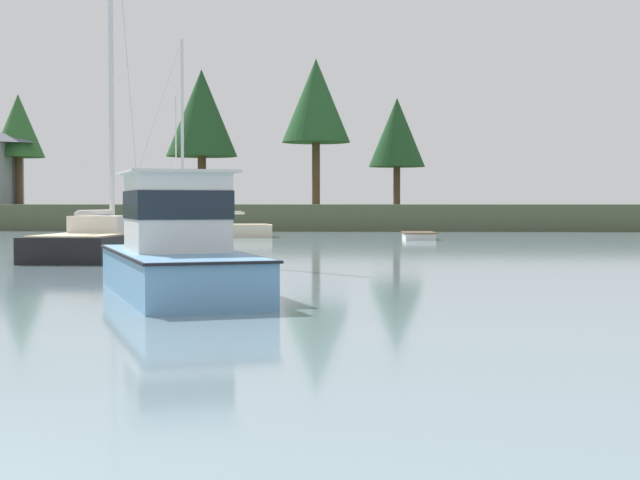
{
  "coord_description": "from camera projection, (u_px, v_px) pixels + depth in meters",
  "views": [
    {
      "loc": [
        4.31,
        -5.59,
        1.91
      ],
      "look_at": [
        2.64,
        30.42,
        0.53
      ],
      "focal_mm": 53.58,
      "sensor_mm": 36.0,
      "label": 1
    }
  ],
  "objects": [
    {
      "name": "sailboat_black",
      "position": [
        106.0,
        248.0,
        34.38
      ],
      "size": [
        3.14,
        9.94,
        15.75
      ],
      "color": "black",
      "rests_on": "ground"
    },
    {
      "name": "sailboat_cream",
      "position": [
        196.0,
        233.0,
        54.17
      ],
      "size": [
        8.95,
        3.36,
        11.68
      ],
      "color": "beige",
      "rests_on": "ground"
    },
    {
      "name": "shore_tree_center_left",
      "position": [
        202.0,
        114.0,
        77.91
      ],
      "size": [
        5.82,
        5.82,
        11.03
      ],
      "color": "brown",
      "rests_on": "far_shore_bank"
    },
    {
      "name": "shore_tree_center",
      "position": [
        397.0,
        133.0,
        81.6
      ],
      "size": [
        4.82,
        4.82,
        9.11
      ],
      "color": "brown",
      "rests_on": "far_shore_bank"
    },
    {
      "name": "dinghy_white",
      "position": [
        419.0,
        237.0,
        51.17
      ],
      "size": [
        1.76,
        3.75,
        0.53
      ],
      "color": "white",
      "rests_on": "ground"
    },
    {
      "name": "cruiser_skyblue",
      "position": [
        171.0,
        264.0,
        20.72
      ],
      "size": [
        5.19,
        8.83,
        5.03
      ],
      "color": "#669ECC",
      "rests_on": "ground"
    },
    {
      "name": "shore_tree_inland_b",
      "position": [
        316.0,
        101.0,
        81.01
      ],
      "size": [
        5.81,
        5.81,
        12.38
      ],
      "color": "brown",
      "rests_on": "far_shore_bank"
    },
    {
      "name": "far_shore_bank",
      "position": [
        317.0,
        214.0,
        86.58
      ],
      "size": [
        220.2,
        42.18,
        1.85
      ],
      "primitive_type": "cube",
      "color": "#4C563D",
      "rests_on": "ground"
    },
    {
      "name": "shore_tree_left",
      "position": [
        18.0,
        127.0,
        85.88
      ],
      "size": [
        4.65,
        4.65,
        9.93
      ],
      "color": "brown",
      "rests_on": "far_shore_bank"
    }
  ]
}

